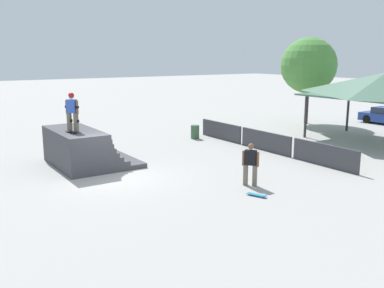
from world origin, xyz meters
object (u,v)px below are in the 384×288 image
at_px(skateboard_on_deck, 72,132).
at_px(tree_far_back, 309,66).
at_px(skateboard_on_ground, 257,195).
at_px(skater_on_deck, 72,109).
at_px(trash_bin, 195,132).
at_px(bystander_walking, 250,162).

distance_m(skateboard_on_deck, tree_far_back, 19.93).
bearing_deg(skateboard_on_ground, skater_on_deck, -172.51).
height_order(skater_on_deck, skateboard_on_ground, skater_on_deck).
bearing_deg(skater_on_deck, tree_far_back, 66.28).
height_order(skateboard_on_deck, trash_bin, skateboard_on_deck).
bearing_deg(bystander_walking, skateboard_on_deck, 5.22).
relative_size(skateboard_on_ground, tree_far_back, 0.12).
distance_m(skateboard_on_ground, tree_far_back, 19.08).
bearing_deg(skateboard_on_ground, tree_far_back, 105.05).
xyz_separation_m(skater_on_deck, skateboard_on_ground, (7.71, 4.25, -2.68)).
relative_size(skateboard_on_deck, bystander_walking, 0.46).
bearing_deg(skater_on_deck, trash_bin, 75.06).
bearing_deg(bystander_walking, skateboard_on_ground, 115.22).
xyz_separation_m(skateboard_on_ground, tree_far_back, (-11.04, 14.96, 4.32)).
height_order(skater_on_deck, tree_far_back, tree_far_back).
xyz_separation_m(tree_far_back, trash_bin, (0.42, -10.56, -3.95)).
xyz_separation_m(skateboard_on_deck, bystander_walking, (6.10, 5.13, -0.83)).
relative_size(skateboard_on_deck, trash_bin, 0.93).
height_order(bystander_walking, skateboard_on_ground, bystander_walking).
bearing_deg(trash_bin, bystander_walking, -21.47).
xyz_separation_m(skateboard_on_deck, trash_bin, (-3.34, 8.84, -1.36)).
distance_m(skater_on_deck, skateboard_on_deck, 1.06).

